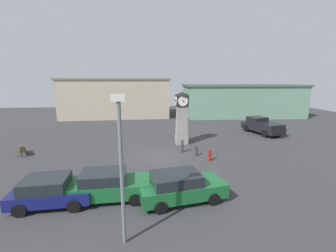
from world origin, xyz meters
The scene contains 13 objects.
ground_plane centered at (0.00, 0.00, 0.00)m, with size 71.74×71.74×0.00m, color #38383A.
clock_tower centered at (2.26, 3.62, 2.53)m, with size 1.47×1.47×5.05m.
bollard_near_tower centered at (3.65, -1.38, 0.46)m, with size 0.25×0.25×0.90m.
bollard_mid_row centered at (2.88, -0.11, 0.43)m, with size 0.21×0.21×0.85m.
bollard_far_row centered at (1.87, 0.85, 0.57)m, with size 0.21×0.21×1.12m.
car_navy_sedan centered at (-6.09, -6.64, 0.74)m, with size 3.93×2.21×1.44m.
car_near_tower centered at (-3.28, -6.40, 0.79)m, with size 4.19×2.08×1.54m.
car_by_building centered at (0.44, -6.97, 0.78)m, with size 4.68×2.60×1.52m.
pickup_truck centered at (12.27, 6.69, 0.93)m, with size 3.19×5.35×1.85m.
bench centered at (-11.60, 1.59, 0.52)m, with size 1.31×1.63×0.90m.
street_lamp_near_road centered at (-2.21, -9.81, 3.34)m, with size 0.50×0.24×5.72m.
warehouse_blue_far centered at (-5.99, 21.54, 3.21)m, with size 17.82×8.70×6.40m.
storefront_low_left centered at (15.52, 21.05, 2.69)m, with size 20.10×12.16×5.36m.
Camera 1 is at (-1.34, -17.57, 6.20)m, focal length 24.00 mm.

